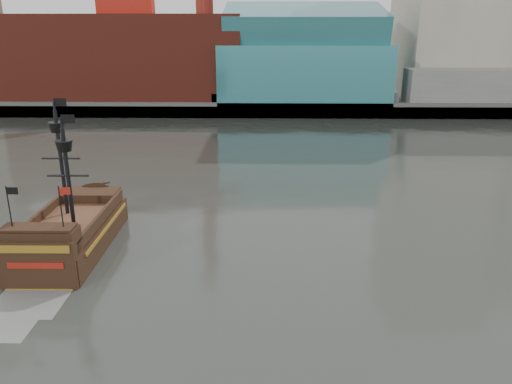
{
  "coord_description": "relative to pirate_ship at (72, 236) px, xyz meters",
  "views": [
    {
      "loc": [
        3.29,
        -23.14,
        15.12
      ],
      "look_at": [
        2.66,
        10.13,
        4.0
      ],
      "focal_mm": 35.0,
      "sensor_mm": 36.0,
      "label": 1
    }
  ],
  "objects": [
    {
      "name": "promenade_far",
      "position": [
        10.34,
        83.04,
        -0.02
      ],
      "size": [
        220.0,
        60.0,
        2.0
      ],
      "primitive_type": "cube",
      "color": "slate",
      "rests_on": "ground"
    },
    {
      "name": "ground",
      "position": [
        10.34,
        -8.96,
        -1.02
      ],
      "size": [
        400.0,
        400.0,
        0.0
      ],
      "primitive_type": "plane",
      "color": "#242622",
      "rests_on": "ground"
    },
    {
      "name": "seawall",
      "position": [
        10.34,
        53.54,
        0.28
      ],
      "size": [
        220.0,
        1.0,
        2.6
      ],
      "primitive_type": "cube",
      "color": "#4C4C49",
      "rests_on": "ground"
    },
    {
      "name": "pirate_ship",
      "position": [
        0.0,
        0.0,
        0.0
      ],
      "size": [
        4.92,
        15.03,
        11.21
      ],
      "rotation": [
        0.0,
        0.0,
        0.01
      ],
      "color": "black",
      "rests_on": "ground"
    }
  ]
}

